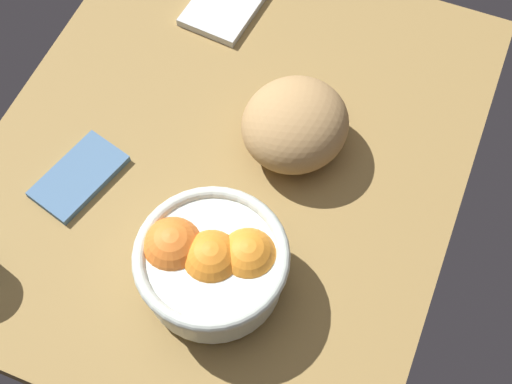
# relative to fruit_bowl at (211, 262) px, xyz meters

# --- Properties ---
(ground_plane) EXTENTS (0.78, 0.65, 0.03)m
(ground_plane) POSITION_rel_fruit_bowl_xyz_m (-0.19, -0.06, -0.07)
(ground_plane) COLOR olive
(fruit_bowl) EXTENTS (0.19, 0.19, 0.11)m
(fruit_bowl) POSITION_rel_fruit_bowl_xyz_m (0.00, 0.00, 0.00)
(fruit_bowl) COLOR silver
(fruit_bowl) RESTS_ON ground
(bread_loaf) EXTENTS (0.19, 0.19, 0.10)m
(bread_loaf) POSITION_rel_fruit_bowl_xyz_m (-0.23, 0.02, -0.01)
(bread_loaf) COLOR tan
(bread_loaf) RESTS_ON ground
(napkin_folded) EXTENTS (0.14, 0.11, 0.01)m
(napkin_folded) POSITION_rel_fruit_bowl_xyz_m (-0.07, -0.23, -0.05)
(napkin_folded) COLOR #4B6E92
(napkin_folded) RESTS_ON ground
(napkin_spare) EXTENTS (0.14, 0.11, 0.01)m
(napkin_spare) POSITION_rel_fruit_bowl_xyz_m (-0.43, -0.17, -0.05)
(napkin_spare) COLOR silver
(napkin_spare) RESTS_ON ground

